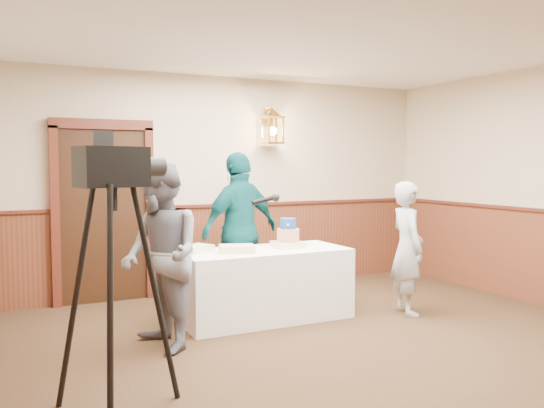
% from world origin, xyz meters
% --- Properties ---
extents(ground, '(7.00, 7.00, 0.00)m').
position_xyz_m(ground, '(0.00, 0.00, 0.00)').
color(ground, '#2F1E12').
rests_on(ground, ground).
extents(room_shell, '(6.02, 7.02, 2.81)m').
position_xyz_m(room_shell, '(-0.05, 0.45, 1.52)').
color(room_shell, '#C5B494').
rests_on(room_shell, ground).
extents(display_table, '(1.80, 0.80, 0.75)m').
position_xyz_m(display_table, '(-0.21, 1.90, 0.38)').
color(display_table, white).
rests_on(display_table, ground).
extents(tiered_cake, '(0.32, 0.32, 0.32)m').
position_xyz_m(tiered_cake, '(0.10, 1.93, 0.87)').
color(tiered_cake, beige).
rests_on(tiered_cake, display_table).
extents(sheet_cake_yellow, '(0.42, 0.37, 0.07)m').
position_xyz_m(sheet_cake_yellow, '(-0.55, 1.85, 0.79)').
color(sheet_cake_yellow, '#E3C288').
rests_on(sheet_cake_yellow, display_table).
extents(sheet_cake_green, '(0.38, 0.35, 0.07)m').
position_xyz_m(sheet_cake_green, '(-0.92, 2.05, 0.79)').
color(sheet_cake_green, '#A2DA9A').
rests_on(sheet_cake_green, display_table).
extents(interviewer, '(1.54, 0.89, 1.69)m').
position_xyz_m(interviewer, '(-1.48, 1.37, 0.85)').
color(interviewer, slate).
rests_on(interviewer, ground).
extents(baker, '(0.48, 0.61, 1.47)m').
position_xyz_m(baker, '(1.30, 1.38, 0.74)').
color(baker, '#9F9FA5').
rests_on(baker, ground).
extents(assistant_p, '(1.14, 0.72, 1.80)m').
position_xyz_m(assistant_p, '(-0.23, 2.49, 0.90)').
color(assistant_p, '#0B484C').
rests_on(assistant_p, ground).
extents(tv_camera_rig, '(0.70, 0.65, 1.77)m').
position_xyz_m(tv_camera_rig, '(-2.12, 0.16, 0.80)').
color(tv_camera_rig, black).
rests_on(tv_camera_rig, ground).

